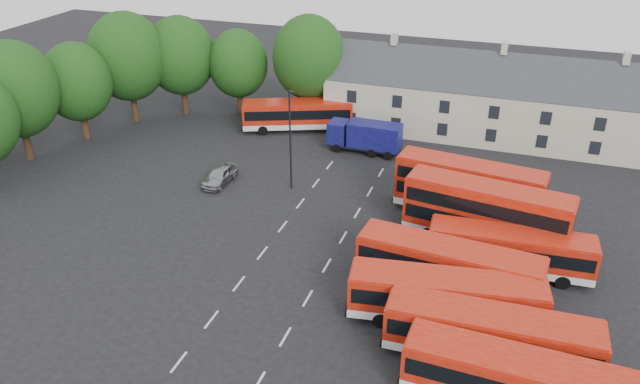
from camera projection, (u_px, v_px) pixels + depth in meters
The scene contains 15 objects.
ground at pixel (251, 268), 44.20m from camera, with size 140.00×140.00×0.00m, color black.
lane_markings at pixel (294, 259), 45.15m from camera, with size 5.15×33.80×0.01m.
treeline at pixel (140, 72), 63.22m from camera, with size 29.92×32.59×12.01m.
terrace_houses at pixel (497, 102), 63.49m from camera, with size 35.70×7.13×10.06m.
bus_row_a at pixel (519, 379), 31.90m from camera, with size 11.91×3.21×3.34m.
bus_row_b at pixel (491, 333), 35.03m from camera, with size 11.96×3.13×3.36m.
bus_row_c at pixel (446, 295), 38.08m from camera, with size 12.13×4.44×3.35m.
bus_row_d at pixel (449, 264), 41.02m from camera, with size 12.33×3.89×3.43m.
bus_row_e at pixel (511, 248), 42.99m from camera, with size 11.29×3.25×3.15m.
bus_dd_south at pixel (487, 212), 45.66m from camera, with size 12.23×4.37×4.91m.
bus_dd_north at pixel (469, 187), 49.35m from camera, with size 11.80×4.10×4.74m.
bus_north at pixel (297, 113), 66.13m from camera, with size 11.65×6.83×3.26m.
box_truck at pixel (366, 136), 61.10m from camera, with size 7.21×2.41×3.13m.
silver_car at pixel (220, 176), 55.56m from camera, with size 1.78×4.43×1.51m, color #989A9F.
lamppost at pixel (290, 138), 52.82m from camera, with size 0.62×0.36×8.97m.
Camera 1 is at (16.47, -33.02, 25.39)m, focal length 35.00 mm.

